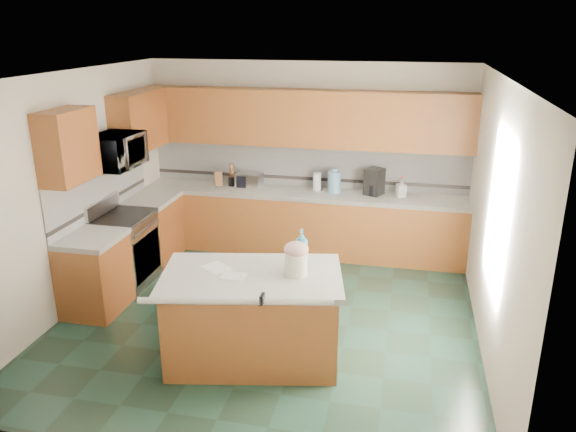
% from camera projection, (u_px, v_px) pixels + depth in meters
% --- Properties ---
extents(floor, '(4.60, 4.60, 0.00)m').
position_uv_depth(floor, '(269.00, 317.00, 6.41)').
color(floor, black).
rests_on(floor, ground).
extents(ceiling, '(4.60, 4.60, 0.00)m').
position_uv_depth(ceiling, '(266.00, 75.00, 5.53)').
color(ceiling, white).
rests_on(ceiling, ground).
extents(wall_back, '(4.60, 0.04, 2.70)m').
position_uv_depth(wall_back, '(307.00, 157.00, 8.12)').
color(wall_back, white).
rests_on(wall_back, ground).
extents(wall_front, '(4.60, 0.04, 2.70)m').
position_uv_depth(wall_front, '(184.00, 307.00, 3.83)').
color(wall_front, white).
rests_on(wall_front, ground).
extents(wall_left, '(0.04, 4.60, 2.70)m').
position_uv_depth(wall_left, '(72.00, 192.00, 6.44)').
color(wall_left, white).
rests_on(wall_left, ground).
extents(wall_right, '(0.04, 4.60, 2.70)m').
position_uv_depth(wall_right, '(496.00, 221.00, 5.51)').
color(wall_right, white).
rests_on(wall_right, ground).
extents(back_base_cab, '(4.60, 0.60, 0.86)m').
position_uv_depth(back_base_cab, '(302.00, 224.00, 8.12)').
color(back_base_cab, '#4F230D').
rests_on(back_base_cab, ground).
extents(back_countertop, '(4.60, 0.64, 0.06)m').
position_uv_depth(back_countertop, '(302.00, 194.00, 7.97)').
color(back_countertop, white).
rests_on(back_countertop, back_base_cab).
extents(back_upper_cab, '(4.60, 0.33, 0.78)m').
position_uv_depth(back_upper_cab, '(305.00, 118.00, 7.75)').
color(back_upper_cab, '#4F230D').
rests_on(back_upper_cab, wall_back).
extents(back_backsplash, '(4.60, 0.02, 0.63)m').
position_uv_depth(back_backsplash, '(306.00, 165.00, 8.13)').
color(back_backsplash, silver).
rests_on(back_backsplash, back_countertop).
extents(back_accent_band, '(4.60, 0.01, 0.05)m').
position_uv_depth(back_accent_band, '(306.00, 178.00, 8.18)').
color(back_accent_band, black).
rests_on(back_accent_band, back_countertop).
extents(left_base_cab_rear, '(0.60, 0.82, 0.86)m').
position_uv_depth(left_base_cab_rear, '(153.00, 231.00, 7.87)').
color(left_base_cab_rear, '#4F230D').
rests_on(left_base_cab_rear, ground).
extents(left_counter_rear, '(0.64, 0.82, 0.06)m').
position_uv_depth(left_counter_rear, '(150.00, 199.00, 7.72)').
color(left_counter_rear, white).
rests_on(left_counter_rear, left_base_cab_rear).
extents(left_base_cab_front, '(0.60, 0.72, 0.86)m').
position_uv_depth(left_base_cab_front, '(95.00, 276.00, 6.46)').
color(left_base_cab_front, '#4F230D').
rests_on(left_base_cab_front, ground).
extents(left_counter_front, '(0.64, 0.72, 0.06)m').
position_uv_depth(left_counter_front, '(90.00, 239.00, 6.31)').
color(left_counter_front, white).
rests_on(left_counter_front, left_base_cab_front).
extents(left_backsplash, '(0.02, 2.30, 0.63)m').
position_uv_depth(left_backsplash, '(100.00, 189.00, 6.98)').
color(left_backsplash, silver).
rests_on(left_backsplash, wall_left).
extents(left_accent_band, '(0.01, 2.30, 0.05)m').
position_uv_depth(left_accent_band, '(102.00, 204.00, 7.04)').
color(left_accent_band, black).
rests_on(left_accent_band, wall_left).
extents(left_upper_cab_rear, '(0.33, 1.09, 0.78)m').
position_uv_depth(left_upper_cab_rear, '(139.00, 121.00, 7.53)').
color(left_upper_cab_rear, '#4F230D').
rests_on(left_upper_cab_rear, wall_left).
extents(left_upper_cab_front, '(0.33, 0.72, 0.78)m').
position_uv_depth(left_upper_cab_front, '(68.00, 146.00, 5.99)').
color(left_upper_cab_front, '#4F230D').
rests_on(left_upper_cab_front, wall_left).
extents(range_body, '(0.60, 0.76, 0.88)m').
position_uv_depth(range_body, '(126.00, 251.00, 7.14)').
color(range_body, '#B7B7BC').
rests_on(range_body, ground).
extents(range_oven_door, '(0.02, 0.68, 0.55)m').
position_uv_depth(range_oven_door, '(147.00, 256.00, 7.09)').
color(range_oven_door, black).
rests_on(range_oven_door, range_body).
extents(range_cooktop, '(0.62, 0.78, 0.04)m').
position_uv_depth(range_cooktop, '(122.00, 217.00, 6.99)').
color(range_cooktop, black).
rests_on(range_cooktop, range_body).
extents(range_handle, '(0.02, 0.66, 0.02)m').
position_uv_depth(range_handle, '(147.00, 228.00, 6.96)').
color(range_handle, '#B7B7BC').
rests_on(range_handle, range_body).
extents(range_backguard, '(0.06, 0.76, 0.18)m').
position_uv_depth(range_backguard, '(102.00, 206.00, 7.00)').
color(range_backguard, '#B7B7BC').
rests_on(range_backguard, range_body).
extents(microwave, '(0.50, 0.73, 0.41)m').
position_uv_depth(microwave, '(115.00, 151.00, 6.71)').
color(microwave, '#B7B7BC').
rests_on(microwave, wall_left).
extents(island_base, '(1.76, 1.22, 0.86)m').
position_uv_depth(island_base, '(253.00, 319.00, 5.51)').
color(island_base, '#4F230D').
rests_on(island_base, ground).
extents(island_top, '(1.88, 1.33, 0.06)m').
position_uv_depth(island_top, '(252.00, 277.00, 5.36)').
color(island_top, white).
rests_on(island_top, island_base).
extents(island_bullnose, '(1.70, 0.39, 0.06)m').
position_uv_depth(island_bullnose, '(236.00, 301.00, 4.89)').
color(island_bullnose, white).
rests_on(island_bullnose, island_base).
extents(treat_jar, '(0.26, 0.26, 0.22)m').
position_uv_depth(treat_jar, '(296.00, 264.00, 5.31)').
color(treat_jar, white).
rests_on(treat_jar, island_top).
extents(treat_jar_lid, '(0.23, 0.23, 0.14)m').
position_uv_depth(treat_jar_lid, '(296.00, 249.00, 5.26)').
color(treat_jar_lid, '#D79899').
rests_on(treat_jar_lid, treat_jar).
extents(treat_jar_knob, '(0.08, 0.03, 0.03)m').
position_uv_depth(treat_jar_knob, '(296.00, 244.00, 5.24)').
color(treat_jar_knob, tan).
rests_on(treat_jar_knob, treat_jar_lid).
extents(treat_jar_knob_end_l, '(0.04, 0.04, 0.04)m').
position_uv_depth(treat_jar_knob_end_l, '(292.00, 244.00, 5.25)').
color(treat_jar_knob_end_l, tan).
rests_on(treat_jar_knob_end_l, treat_jar_lid).
extents(treat_jar_knob_end_r, '(0.04, 0.04, 0.04)m').
position_uv_depth(treat_jar_knob_end_r, '(300.00, 245.00, 5.23)').
color(treat_jar_knob_end_r, tan).
rests_on(treat_jar_knob_end_r, treat_jar_lid).
extents(soap_bottle_island, '(0.15, 0.16, 0.37)m').
position_uv_depth(soap_bottle_island, '(302.00, 247.00, 5.50)').
color(soap_bottle_island, teal).
rests_on(soap_bottle_island, island_top).
extents(paper_sheet_a, '(0.24, 0.19, 0.00)m').
position_uv_depth(paper_sheet_a, '(234.00, 276.00, 5.31)').
color(paper_sheet_a, white).
rests_on(paper_sheet_a, island_top).
extents(paper_sheet_b, '(0.35, 0.34, 0.00)m').
position_uv_depth(paper_sheet_b, '(217.00, 268.00, 5.48)').
color(paper_sheet_b, white).
rests_on(paper_sheet_b, island_top).
extents(clamp_body, '(0.03, 0.10, 0.09)m').
position_uv_depth(clamp_body, '(262.00, 299.00, 4.84)').
color(clamp_body, black).
rests_on(clamp_body, island_top).
extents(clamp_handle, '(0.02, 0.07, 0.02)m').
position_uv_depth(clamp_handle, '(261.00, 304.00, 4.80)').
color(clamp_handle, black).
rests_on(clamp_handle, island_top).
extents(knife_block, '(0.16, 0.18, 0.22)m').
position_uv_depth(knife_block, '(218.00, 179.00, 8.23)').
color(knife_block, '#472814').
rests_on(knife_block, back_countertop).
extents(utensil_crock, '(0.11, 0.11, 0.14)m').
position_uv_depth(utensil_crock, '(232.00, 181.00, 8.23)').
color(utensil_crock, black).
rests_on(utensil_crock, back_countertop).
extents(utensil_bundle, '(0.06, 0.06, 0.20)m').
position_uv_depth(utensil_bundle, '(232.00, 170.00, 8.17)').
color(utensil_bundle, '#472814').
rests_on(utensil_bundle, utensil_crock).
extents(toaster_oven, '(0.39, 0.29, 0.21)m').
position_uv_depth(toaster_oven, '(249.00, 180.00, 8.13)').
color(toaster_oven, '#B7B7BC').
rests_on(toaster_oven, back_countertop).
extents(toaster_oven_door, '(0.32, 0.01, 0.17)m').
position_uv_depth(toaster_oven_door, '(247.00, 183.00, 8.03)').
color(toaster_oven_door, black).
rests_on(toaster_oven_door, toaster_oven).
extents(paper_towel, '(0.11, 0.11, 0.26)m').
position_uv_depth(paper_towel, '(317.00, 182.00, 7.97)').
color(paper_towel, white).
rests_on(paper_towel, back_countertop).
extents(paper_towel_base, '(0.17, 0.17, 0.01)m').
position_uv_depth(paper_towel_base, '(317.00, 190.00, 8.01)').
color(paper_towel_base, '#B7B7BC').
rests_on(paper_towel_base, back_countertop).
extents(water_jug, '(0.18, 0.18, 0.30)m').
position_uv_depth(water_jug, '(334.00, 182.00, 7.88)').
color(water_jug, '#618FB0').
rests_on(water_jug, back_countertop).
extents(water_jug_neck, '(0.09, 0.09, 0.04)m').
position_uv_depth(water_jug_neck, '(334.00, 170.00, 7.82)').
color(water_jug_neck, '#618FB0').
rests_on(water_jug_neck, water_jug).
extents(coffee_maker, '(0.30, 0.31, 0.37)m').
position_uv_depth(coffee_maker, '(374.00, 182.00, 7.77)').
color(coffee_maker, black).
rests_on(coffee_maker, back_countertop).
extents(coffee_carafe, '(0.15, 0.15, 0.15)m').
position_uv_depth(coffee_carafe, '(374.00, 190.00, 7.76)').
color(coffee_carafe, black).
rests_on(coffee_carafe, back_countertop).
extents(soap_bottle_back, '(0.15, 0.16, 0.26)m').
position_uv_depth(soap_bottle_back, '(401.00, 188.00, 7.69)').
color(soap_bottle_back, white).
rests_on(soap_bottle_back, back_countertop).
extents(soap_back_cap, '(0.02, 0.02, 0.03)m').
position_uv_depth(soap_back_cap, '(402.00, 177.00, 7.64)').
color(soap_back_cap, red).
rests_on(soap_back_cap, soap_bottle_back).
extents(window_light_proxy, '(0.02, 1.40, 1.10)m').
position_uv_depth(window_light_proxy, '(497.00, 212.00, 5.28)').
color(window_light_proxy, white).
rests_on(window_light_proxy, wall_right).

